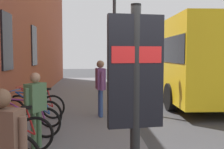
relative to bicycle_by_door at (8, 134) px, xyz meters
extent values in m
plane|color=#38383A|center=(2.96, -3.77, -0.51)|extent=(60.00, 60.00, 0.00)
cube|color=slate|center=(4.96, -1.02, -0.45)|extent=(24.00, 3.50, 0.12)
cube|color=brown|center=(5.96, 1.03, 3.46)|extent=(22.00, 0.60, 7.94)
cube|color=black|center=(2.46, 0.71, 1.89)|extent=(0.90, 0.06, 1.60)
cube|color=black|center=(5.96, 0.71, 1.89)|extent=(0.90, 0.06, 1.60)
cylinder|color=#267F3F|center=(-1.09, -0.45, 0.22)|extent=(0.09, 0.19, 0.51)
cube|color=black|center=(-1.06, -0.38, 0.51)|extent=(0.15, 0.22, 0.06)
torus|color=black|center=(0.02, -0.52, -0.03)|extent=(0.09, 0.72, 0.72)
cylinder|color=#B21E1E|center=(0.00, -0.02, 0.25)|extent=(0.08, 1.02, 0.58)
cylinder|color=#B21E1E|center=(0.00, 0.06, 0.50)|extent=(0.07, 0.85, 0.09)
cylinder|color=#B21E1E|center=(0.02, -0.44, 0.22)|extent=(0.04, 0.19, 0.51)
cube|color=black|center=(0.01, -0.37, 0.51)|extent=(0.11, 0.20, 0.06)
torus|color=black|center=(1.05, 0.48, -0.03)|extent=(0.13, 0.72, 0.72)
torus|color=black|center=(0.94, -0.56, -0.03)|extent=(0.13, 0.72, 0.72)
cylinder|color=#8C338C|center=(0.99, -0.07, 0.25)|extent=(0.14, 1.02, 0.58)
cylinder|color=#8C338C|center=(1.00, 0.01, 0.50)|extent=(0.12, 0.85, 0.09)
cylinder|color=#8C338C|center=(0.95, -0.49, 0.22)|extent=(0.05, 0.19, 0.51)
cube|color=black|center=(0.96, -0.41, 0.51)|extent=(0.12, 0.21, 0.06)
cylinder|color=#8C338C|center=(1.04, 0.43, 0.57)|extent=(0.48, 0.07, 0.02)
torus|color=black|center=(2.16, 0.48, -0.03)|extent=(0.29, 0.70, 0.72)
torus|color=black|center=(1.82, -0.52, -0.03)|extent=(0.29, 0.70, 0.72)
cylinder|color=#1E4CA5|center=(1.98, -0.04, 0.25)|extent=(0.36, 0.98, 0.58)
cylinder|color=#1E4CA5|center=(2.01, 0.03, 0.50)|extent=(0.30, 0.82, 0.09)
cylinder|color=#1E4CA5|center=(1.85, -0.45, 0.22)|extent=(0.09, 0.19, 0.51)
cube|color=black|center=(1.87, -0.37, 0.51)|extent=(0.16, 0.22, 0.06)
cylinder|color=#1E4CA5|center=(2.14, 0.43, 0.57)|extent=(0.46, 0.18, 0.02)
torus|color=black|center=(2.90, 0.58, -0.03)|extent=(0.14, 0.72, 0.72)
torus|color=black|center=(2.79, -0.46, -0.03)|extent=(0.14, 0.72, 0.72)
cylinder|color=#B21E1E|center=(2.84, 0.03, 0.25)|extent=(0.15, 1.02, 0.58)
cylinder|color=#B21E1E|center=(2.85, 0.11, 0.50)|extent=(0.13, 0.85, 0.09)
cylinder|color=#B21E1E|center=(2.80, -0.39, 0.22)|extent=(0.06, 0.19, 0.51)
cube|color=black|center=(2.80, -0.32, 0.51)|extent=(0.12, 0.21, 0.06)
cylinder|color=#B21E1E|center=(2.90, 0.53, 0.57)|extent=(0.48, 0.08, 0.02)
cylinder|color=black|center=(-2.61, -2.05, 0.81)|extent=(0.10, 0.10, 2.40)
cube|color=black|center=(-2.61, -2.05, 1.36)|extent=(0.15, 0.56, 1.10)
cube|color=red|center=(-2.61, -2.05, 1.53)|extent=(0.15, 0.50, 0.16)
cube|color=yellow|center=(7.54, -5.77, 1.34)|extent=(10.58, 2.85, 3.00)
cube|color=black|center=(7.54, -5.77, 1.70)|extent=(10.37, 2.88, 0.90)
cylinder|color=black|center=(4.22, -4.46, -0.01)|extent=(1.01, 0.28, 1.00)
cylinder|color=black|center=(10.86, -7.08, -0.01)|extent=(1.01, 0.28, 1.00)
cylinder|color=black|center=(10.94, -4.68, -0.01)|extent=(1.01, 0.28, 1.00)
cylinder|color=#334C8C|center=(2.90, -1.90, 0.04)|extent=(0.12, 0.12, 0.86)
cylinder|color=#334C8C|center=(3.07, -1.88, 0.04)|extent=(0.12, 0.12, 0.86)
cube|color=#723F72|center=(2.98, -1.89, 0.79)|extent=(0.53, 0.31, 0.64)
sphere|color=#8C664C|center=(2.98, -1.89, 1.23)|extent=(0.23, 0.23, 0.23)
cylinder|color=#723F72|center=(2.71, -1.92, 0.75)|extent=(0.10, 0.10, 0.57)
cylinder|color=#723F72|center=(3.26, -1.85, 0.75)|extent=(0.10, 0.10, 0.57)
cube|color=brown|center=(-2.29, -0.66, 0.66)|extent=(0.36, 0.50, 0.57)
sphere|color=brown|center=(-2.29, -0.66, 1.06)|extent=(0.21, 0.21, 0.21)
cylinder|color=brown|center=(-2.38, -0.90, 0.63)|extent=(0.09, 0.09, 0.51)
cylinder|color=#4C724C|center=(0.22, -0.44, -0.01)|extent=(0.11, 0.11, 0.76)
cylinder|color=#4C724C|center=(0.36, -0.52, -0.01)|extent=(0.11, 0.11, 0.76)
cube|color=#4C724C|center=(0.29, -0.48, 0.66)|extent=(0.50, 0.41, 0.57)
sphere|color=tan|center=(0.29, -0.48, 1.06)|extent=(0.21, 0.21, 0.21)
cylinder|color=#4C724C|center=(0.07, -0.36, 0.62)|extent=(0.09, 0.09, 0.51)
cylinder|color=#4C724C|center=(0.52, -0.60, 0.62)|extent=(0.09, 0.09, 0.51)
cylinder|color=#333338|center=(4.73, -2.47, 1.86)|extent=(0.12, 0.12, 4.51)
camera|label=1|loc=(-5.18, -1.62, 1.53)|focal=42.83mm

